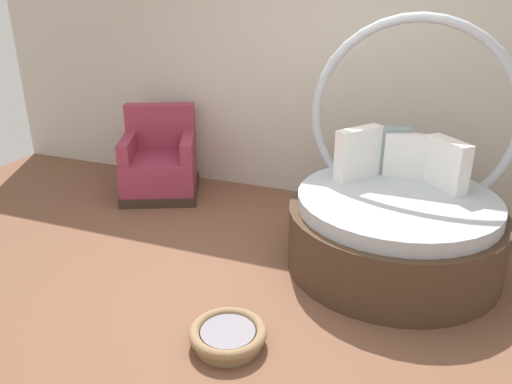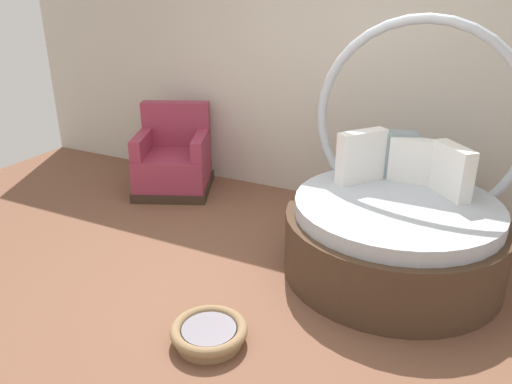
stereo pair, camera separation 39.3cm
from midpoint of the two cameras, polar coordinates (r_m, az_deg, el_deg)
The scene contains 5 objects.
ground_plane at distance 3.97m, azimuth -3.50°, elevation -11.41°, with size 8.00×8.00×0.02m, color brown.
back_wall at distance 5.33m, azimuth 5.73°, elevation 13.58°, with size 8.00×0.12×2.74m, color beige.
round_daybed at distance 4.27m, azimuth 12.92°, elevation -2.69°, with size 1.72×1.72×1.98m.
red_armchair at distance 5.73m, azimuth -12.64°, elevation 3.04°, with size 1.05×1.05×0.94m.
pet_basket at distance 3.45m, azimuth -6.54°, elevation -15.78°, with size 0.51×0.51×0.13m.
Camera 1 is at (1.21, -3.05, 2.22)m, focal length 35.69 mm.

